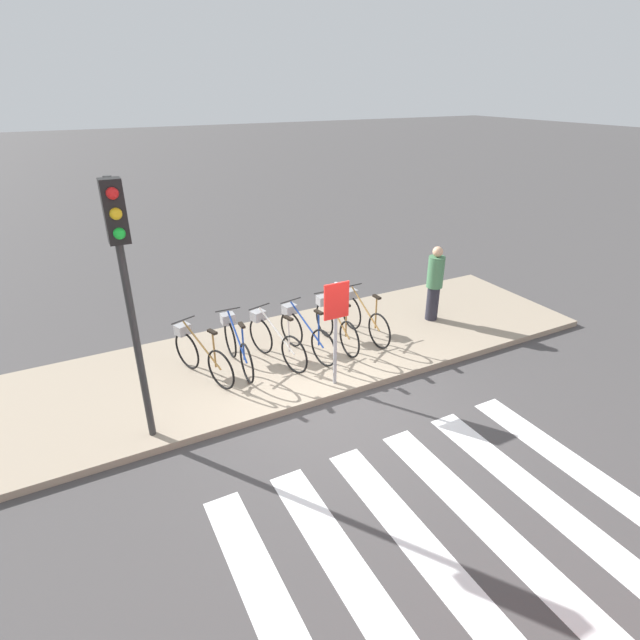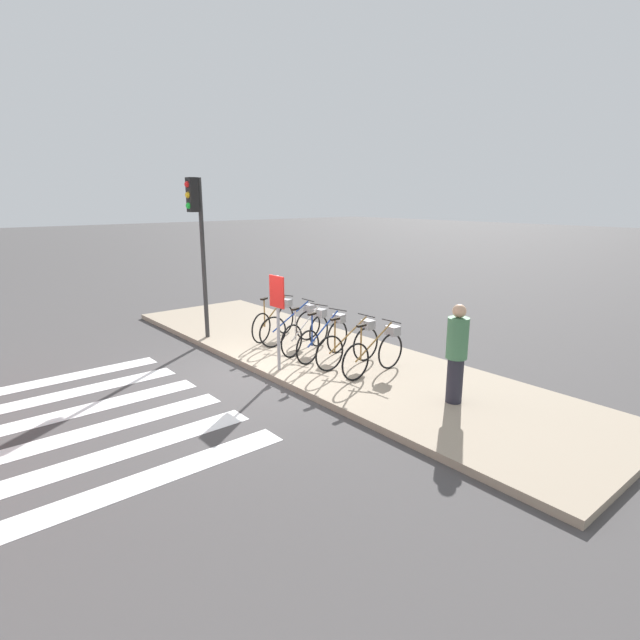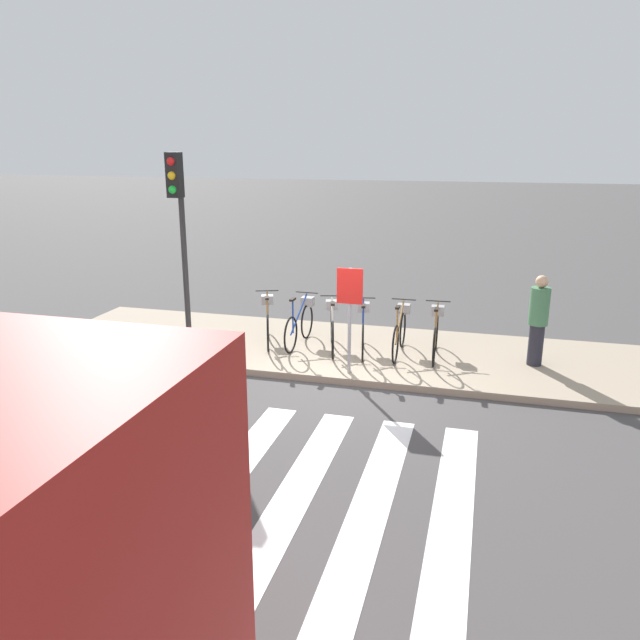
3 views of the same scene
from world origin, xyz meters
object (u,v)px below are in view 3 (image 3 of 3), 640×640
(parked_bicycle_5, at_px, (436,333))
(traffic_light, at_px, (179,214))
(parked_bicycle_0, at_px, (268,320))
(parked_bicycle_4, at_px, (400,330))
(sign_post, at_px, (350,302))
(parked_bicycle_2, at_px, (332,326))
(parked_bicycle_3, at_px, (363,329))
(pedestrian, at_px, (538,319))
(parked_bicycle_1, at_px, (301,322))

(parked_bicycle_5, bearing_deg, traffic_light, -162.81)
(parked_bicycle_0, height_order, parked_bicycle_4, same)
(sign_post, bearing_deg, parked_bicycle_2, 116.32)
(parked_bicycle_3, bearing_deg, pedestrian, 1.47)
(pedestrian, distance_m, traffic_light, 6.53)
(parked_bicycle_3, relative_size, traffic_light, 0.45)
(parked_bicycle_1, xyz_separation_m, traffic_light, (-1.76, -1.39, 2.19))
(parked_bicycle_2, height_order, parked_bicycle_5, same)
(parked_bicycle_2, bearing_deg, traffic_light, -152.46)
(pedestrian, bearing_deg, parked_bicycle_5, 179.12)
(parked_bicycle_3, bearing_deg, parked_bicycle_1, 173.74)
(pedestrian, bearing_deg, traffic_light, -167.80)
(parked_bicycle_0, bearing_deg, parked_bicycle_2, -3.66)
(parked_bicycle_3, relative_size, pedestrian, 1.02)
(parked_bicycle_3, relative_size, parked_bicycle_5, 0.99)
(parked_bicycle_3, bearing_deg, parked_bicycle_5, 4.53)
(parked_bicycle_5, bearing_deg, parked_bicycle_0, -179.91)
(parked_bicycle_1, xyz_separation_m, parked_bicycle_4, (1.96, -0.06, 0.00))
(sign_post, bearing_deg, parked_bicycle_4, 61.56)
(parked_bicycle_0, bearing_deg, traffic_light, -128.80)
(parked_bicycle_3, distance_m, parked_bicycle_5, 1.36)
(parked_bicycle_1, xyz_separation_m, sign_post, (1.27, -1.34, 0.81))
(parked_bicycle_4, bearing_deg, sign_post, -118.44)
(parked_bicycle_1, distance_m, pedestrian, 4.40)
(parked_bicycle_2, height_order, parked_bicycle_4, same)
(parked_bicycle_1, relative_size, pedestrian, 1.03)
(parked_bicycle_2, xyz_separation_m, parked_bicycle_5, (1.96, 0.09, 0.00))
(traffic_light, bearing_deg, sign_post, 0.90)
(parked_bicycle_2, xyz_separation_m, traffic_light, (-2.43, -1.26, 2.19))
(pedestrian, height_order, traffic_light, traffic_light)
(parked_bicycle_5, distance_m, traffic_light, 5.08)
(parked_bicycle_3, xyz_separation_m, sign_post, (-0.00, -1.20, 0.81))
(parked_bicycle_4, relative_size, traffic_light, 0.46)
(parked_bicycle_0, relative_size, traffic_light, 0.43)
(parked_bicycle_1, bearing_deg, parked_bicycle_4, -1.79)
(parked_bicycle_0, relative_size, parked_bicycle_1, 0.95)
(parked_bicycle_4, xyz_separation_m, pedestrian, (2.42, 0.00, 0.40))
(sign_post, bearing_deg, parked_bicycle_0, 146.14)
(parked_bicycle_2, xyz_separation_m, parked_bicycle_3, (0.60, -0.02, 0.00))
(parked_bicycle_0, relative_size, parked_bicycle_4, 0.95)
(parked_bicycle_1, relative_size, traffic_light, 0.46)
(parked_bicycle_0, bearing_deg, sign_post, -33.86)
(parked_bicycle_0, bearing_deg, parked_bicycle_1, 3.18)
(parked_bicycle_4, relative_size, parked_bicycle_5, 1.00)
(traffic_light, bearing_deg, parked_bicycle_4, 19.62)
(parked_bicycle_3, height_order, traffic_light, traffic_light)
(pedestrian, height_order, sign_post, sign_post)
(sign_post, bearing_deg, traffic_light, -179.10)
(pedestrian, distance_m, sign_post, 3.39)
(parked_bicycle_2, bearing_deg, parked_bicycle_4, 2.72)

